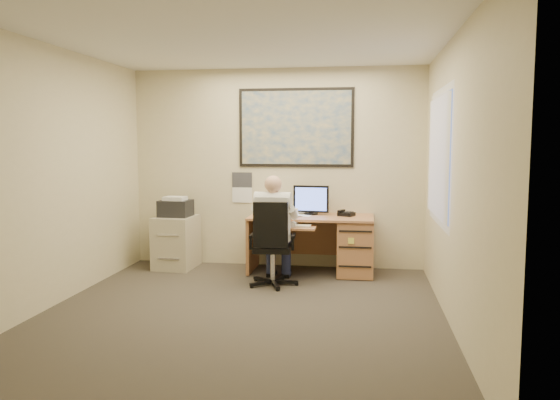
# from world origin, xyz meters

# --- Properties ---
(room_shell) EXTENTS (4.00, 4.50, 2.70)m
(room_shell) POSITION_xyz_m (0.00, 0.00, 1.35)
(room_shell) COLOR #3A352D
(room_shell) RESTS_ON ground
(desk) EXTENTS (1.60, 0.97, 1.13)m
(desk) POSITION_xyz_m (0.84, 1.90, 0.44)
(desk) COLOR #BC7E50
(desk) RESTS_ON ground
(world_map) EXTENTS (1.56, 0.03, 1.06)m
(world_map) POSITION_xyz_m (0.27, 2.23, 1.90)
(world_map) COLOR #1E4C93
(world_map) RESTS_ON room_shell
(wall_calendar) EXTENTS (0.28, 0.01, 0.42)m
(wall_calendar) POSITION_xyz_m (-0.48, 2.24, 1.08)
(wall_calendar) COLOR white
(wall_calendar) RESTS_ON room_shell
(window_blinds) EXTENTS (0.06, 1.40, 1.30)m
(window_blinds) POSITION_xyz_m (1.97, 0.80, 1.55)
(window_blinds) COLOR #ECE6CB
(window_blinds) RESTS_ON room_shell
(filing_cabinet) EXTENTS (0.53, 0.63, 0.98)m
(filing_cabinet) POSITION_xyz_m (-1.33, 1.90, 0.42)
(filing_cabinet) COLOR #BCB398
(filing_cabinet) RESTS_ON ground
(office_chair) EXTENTS (0.64, 0.64, 1.02)m
(office_chair) POSITION_xyz_m (0.12, 1.13, 0.30)
(office_chair) COLOR black
(office_chair) RESTS_ON ground
(person) EXTENTS (0.57, 0.80, 1.31)m
(person) POSITION_xyz_m (0.13, 1.21, 0.66)
(person) COLOR silver
(person) RESTS_ON office_chair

